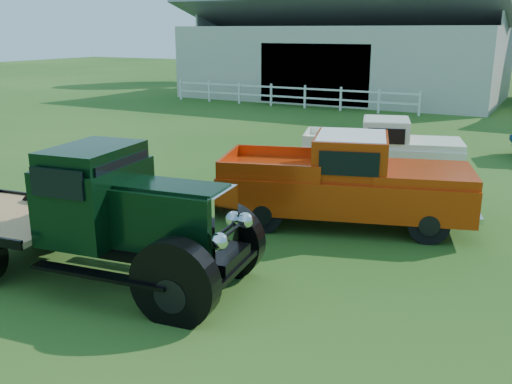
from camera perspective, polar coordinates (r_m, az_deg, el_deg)
The scene contains 8 objects.
ground at distance 10.22m, azimuth -4.22°, elevation -7.16°, with size 120.00×120.00×0.00m, color #1A4510.
shed_left at distance 36.02m, azimuth 8.94°, elevation 13.82°, with size 18.80×10.20×5.60m, color #9F9B8F, non-canonical shape.
fence_rail at distance 31.01m, azimuth 3.20°, elevation 9.59°, with size 14.20×0.16×1.20m, color white, non-canonical shape.
tree_a at distance 46.99m, azimuth -1.18°, elevation 17.43°, with size 6.30×6.30×10.50m, color black, non-canonical shape.
tree_b at distance 42.91m, azimuth 16.87°, elevation 17.60°, with size 6.90×6.90×11.50m, color black, non-canonical shape.
vintage_flatbed at distance 9.69m, azimuth -16.14°, elevation -2.03°, with size 5.64×2.23×2.23m, color black, non-canonical shape.
red_pickup at distance 12.09m, azimuth 8.86°, elevation 1.25°, with size 5.35×2.05×1.95m, color #B93009, non-canonical shape.
white_pickup at distance 16.19m, azimuth 12.43°, elevation 4.21°, with size 4.45×1.73×1.63m, color silver, non-canonical shape.
Camera 1 is at (5.11, -7.90, 4.00)m, focal length 40.00 mm.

